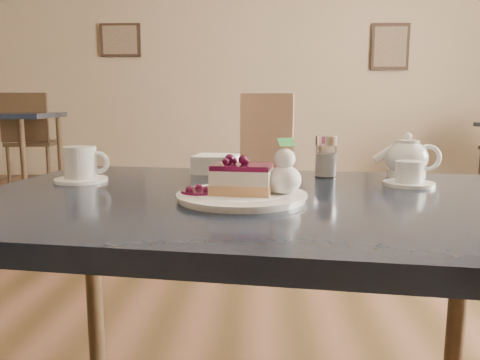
{
  "coord_description": "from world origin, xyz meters",
  "views": [
    {
      "loc": [
        0.26,
        -0.93,
        0.9
      ],
      "look_at": [
        0.23,
        -0.11,
        0.77
      ],
      "focal_mm": 35.0,
      "sensor_mm": 36.0,
      "label": 1
    }
  ],
  "objects_px": {
    "dessert_plate": "(242,197)",
    "coffee_set": "(81,166)",
    "main_table": "(246,231)",
    "tea_set": "(407,162)",
    "cheesecake_slice": "(242,179)"
  },
  "relations": [
    {
      "from": "dessert_plate",
      "to": "coffee_set",
      "type": "distance_m",
      "value": 0.44
    },
    {
      "from": "cheesecake_slice",
      "to": "tea_set",
      "type": "height_order",
      "value": "tea_set"
    },
    {
      "from": "dessert_plate",
      "to": "tea_set",
      "type": "xyz_separation_m",
      "value": [
        0.4,
        0.28,
        0.04
      ]
    },
    {
      "from": "main_table",
      "to": "coffee_set",
      "type": "distance_m",
      "value": 0.44
    },
    {
      "from": "main_table",
      "to": "coffee_set",
      "type": "height_order",
      "value": "coffee_set"
    },
    {
      "from": "cheesecake_slice",
      "to": "main_table",
      "type": "bearing_deg",
      "value": 90.0
    },
    {
      "from": "main_table",
      "to": "dessert_plate",
      "type": "relative_size",
      "value": 5.02
    },
    {
      "from": "dessert_plate",
      "to": "coffee_set",
      "type": "height_order",
      "value": "coffee_set"
    },
    {
      "from": "cheesecake_slice",
      "to": "tea_set",
      "type": "bearing_deg",
      "value": 42.27
    },
    {
      "from": "cheesecake_slice",
      "to": "tea_set",
      "type": "xyz_separation_m",
      "value": [
        0.4,
        0.28,
        0.0
      ]
    },
    {
      "from": "cheesecake_slice",
      "to": "coffee_set",
      "type": "relative_size",
      "value": 0.93
    },
    {
      "from": "main_table",
      "to": "tea_set",
      "type": "distance_m",
      "value": 0.47
    },
    {
      "from": "cheesecake_slice",
      "to": "coffee_set",
      "type": "bearing_deg",
      "value": 160.03
    },
    {
      "from": "dessert_plate",
      "to": "coffee_set",
      "type": "xyz_separation_m",
      "value": [
        -0.39,
        0.2,
        0.03
      ]
    },
    {
      "from": "main_table",
      "to": "dessert_plate",
      "type": "bearing_deg",
      "value": -90.0
    }
  ]
}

